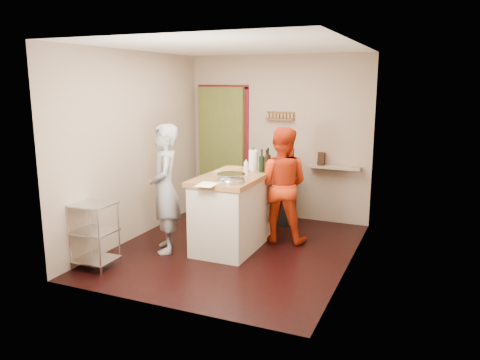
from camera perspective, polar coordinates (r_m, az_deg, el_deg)
name	(u,v)px	position (r m, az deg, el deg)	size (l,w,h in m)	color
floor	(234,249)	(6.28, -0.77, -8.44)	(3.50, 3.50, 0.00)	black
back_wall	(242,146)	(7.85, 0.21, 4.20)	(3.00, 0.44, 2.60)	tan
left_wall	(135,146)	(6.70, -12.64, 4.04)	(0.04, 3.50, 2.60)	tan
right_wall	(353,160)	(5.53, 13.57, 2.36)	(0.04, 3.50, 2.60)	tan
ceiling	(233,46)	(5.90, -0.84, 16.04)	(3.00, 3.50, 0.02)	white
stove	(273,194)	(7.40, 4.04, -1.67)	(0.60, 0.63, 1.00)	black
wire_shelving	(94,232)	(5.83, -17.37, -6.07)	(0.48, 0.40, 0.80)	silver
island	(233,210)	(6.23, -0.87, -3.64)	(0.77, 1.45, 1.29)	beige
person_stripe	(165,189)	(6.09, -9.15, -1.07)	(0.61, 0.40, 1.66)	#B3B2B7
person_red	(281,185)	(6.44, 5.03, -0.59)	(0.77, 0.60, 1.59)	#BB2C0C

